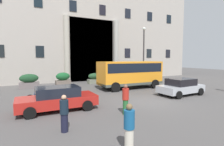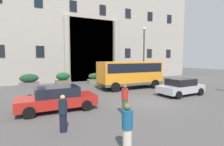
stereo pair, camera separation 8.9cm
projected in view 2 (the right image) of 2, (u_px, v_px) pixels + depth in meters
The scene contains 15 objects.
ground_plane at pixel (150, 103), 12.38m from camera, with size 80.00×64.00×0.12m, color #4F4C4B.
office_building_facade at pixel (79, 21), 27.20m from camera, with size 35.80×9.62×17.64m.
orange_minibus at pixel (130, 72), 17.94m from camera, with size 6.55×2.76×2.75m.
bus_stop_sign at pixel (153, 71), 21.40m from camera, with size 0.44×0.08×2.43m.
hedge_planter_west at pixel (95, 79), 21.30m from camera, with size 1.65×0.89×1.28m.
hedge_planter_far_east at pixel (144, 75), 25.38m from camera, with size 1.44×0.99×1.44m.
hedge_planter_entrance_right at pixel (29, 81), 18.04m from camera, with size 1.91×0.87×1.48m.
hedge_planter_east at pixel (63, 79), 19.50m from camera, with size 1.59×0.96×1.51m.
parked_sedan_second at pixel (57, 98), 10.38m from camera, with size 4.52×2.03×1.41m.
parked_coupe_end at pixel (181, 87), 14.62m from camera, with size 4.04×2.19×1.40m.
motorcycle_far_end at pixel (40, 96), 12.21m from camera, with size 2.05×0.55×0.89m.
pedestrian_man_red_shirt at pixel (63, 113), 7.30m from camera, with size 0.36×0.36×1.58m.
pedestrian_woman_dark_dress at pixel (125, 99), 9.59m from camera, with size 0.36×0.36×1.67m.
pedestrian_man_crossing at pixel (127, 128), 5.71m from camera, with size 0.36×0.36×1.63m.
lamppost_plaza_centre at pixel (144, 50), 22.37m from camera, with size 0.40×0.40×7.03m.
Camera 2 is at (-7.88, -9.64, 3.09)m, focal length 28.03 mm.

